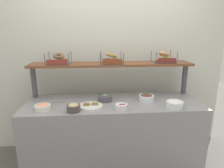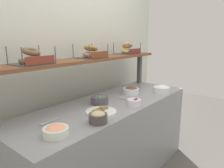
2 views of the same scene
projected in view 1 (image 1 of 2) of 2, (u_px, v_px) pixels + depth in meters
name	position (u px, v px, depth m)	size (l,w,h in m)	color
ground_plane	(113.00, 163.00, 2.61)	(8.00, 8.00, 0.00)	#595651
back_wall	(110.00, 65.00, 2.82)	(3.29, 0.06, 2.40)	silver
deli_counter	(113.00, 134.00, 2.50)	(2.09, 0.70, 0.85)	gray
shelf_riser_left	(34.00, 82.00, 2.51)	(0.05, 0.05, 0.40)	#4C4C51
shelf_riser_right	(184.00, 79.00, 2.67)	(0.05, 0.05, 0.40)	#4C4C51
upper_shelf	(111.00, 64.00, 2.54)	(2.05, 0.32, 0.03)	brown
bowl_hummus	(73.00, 107.00, 2.10)	(0.14, 0.14, 0.09)	#49413E
bowl_chocolate_spread	(146.00, 97.00, 2.43)	(0.19, 0.19, 0.08)	white
bowl_lox_spread	(43.00, 107.00, 2.14)	(0.17, 0.17, 0.07)	white
bowl_cream_cheese	(175.00, 104.00, 2.20)	(0.19, 0.19, 0.09)	white
bowl_veggie_mix	(105.00, 98.00, 2.42)	(0.17, 0.17, 0.09)	#514B56
bowl_beet_salad	(121.00, 107.00, 2.14)	(0.13, 0.13, 0.07)	white
serving_plate_white	(91.00, 106.00, 2.25)	(0.27, 0.27, 0.04)	white
serving_spoon_near_plate	(128.00, 102.00, 2.37)	(0.08, 0.17, 0.01)	#B7B7BC
serving_spoon_by_edge	(54.00, 102.00, 2.37)	(0.18, 0.03, 0.01)	#B7B7BC
bagel_basket_cinnamon_raisin	(59.00, 60.00, 2.45)	(0.29, 0.26, 0.14)	#4C4C51
bagel_basket_everything	(111.00, 59.00, 2.50)	(0.28, 0.25, 0.14)	#4C4C51
bagel_basket_sesame	(164.00, 59.00, 2.57)	(0.29, 0.26, 0.15)	#4C4C51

